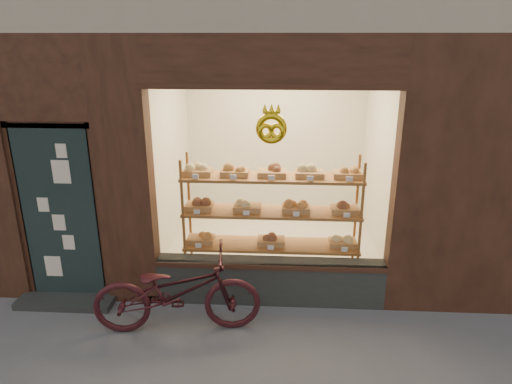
{
  "coord_description": "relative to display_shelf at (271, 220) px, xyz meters",
  "views": [
    {
      "loc": [
        0.57,
        -2.72,
        3.07
      ],
      "look_at": [
        0.29,
        2.0,
        1.45
      ],
      "focal_mm": 32.0,
      "sensor_mm": 36.0,
      "label": 1
    }
  ],
  "objects": [
    {
      "name": "display_shelf",
      "position": [
        0.0,
        0.0,
        0.0
      ],
      "size": [
        2.2,
        0.45,
        1.7
      ],
      "color": "brown",
      "rests_on": "ground"
    },
    {
      "name": "bicycle",
      "position": [
        -0.98,
        -1.05,
        -0.42
      ],
      "size": [
        1.86,
        0.85,
        0.94
      ],
      "primitive_type": "imported",
      "rotation": [
        0.0,
        0.0,
        1.7
      ],
      "color": "#331115",
      "rests_on": "ground"
    }
  ]
}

